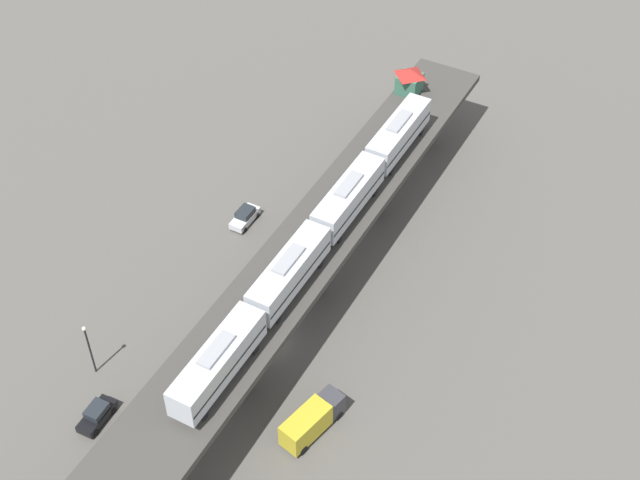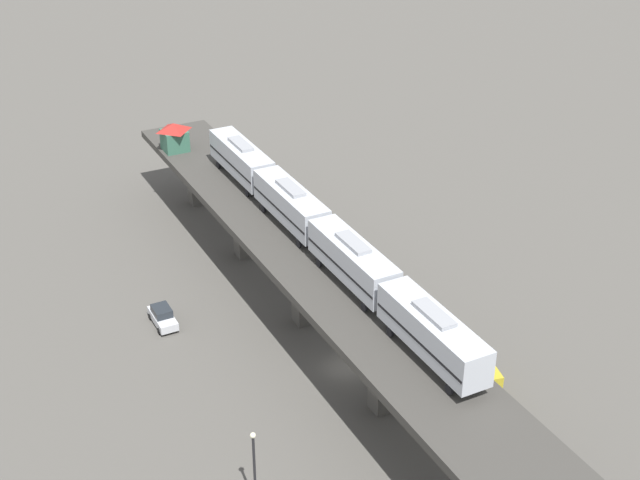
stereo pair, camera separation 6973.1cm
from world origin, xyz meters
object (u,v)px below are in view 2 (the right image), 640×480
at_px(signal_hut, 174,136).
at_px(delivery_truck, 474,370).
at_px(street_car_silver, 163,316).
at_px(subway_train, 320,230).
at_px(street_lamp, 254,463).

xyz_separation_m(signal_hut, delivery_truck, (-7.02, 46.42, -7.79)).
bearing_deg(street_car_silver, signal_hut, -118.35).
relative_size(subway_train, delivery_truck, 6.61).
distance_m(signal_hut, delivery_truck, 47.59).
bearing_deg(delivery_truck, subway_train, -69.19).
height_order(street_car_silver, street_lamp, street_lamp).
height_order(subway_train, street_car_silver, subway_train).
height_order(subway_train, delivery_truck, subway_train).
xyz_separation_m(signal_hut, street_lamp, (16.14, 48.67, -5.45)).
xyz_separation_m(delivery_truck, street_lamp, (23.16, 2.25, 2.35)).
distance_m(subway_train, street_lamp, 25.66).
bearing_deg(signal_hut, subway_train, 91.90).
relative_size(signal_hut, street_car_silver, 0.77).
bearing_deg(subway_train, street_lamp, 46.46).
height_order(subway_train, street_lamp, subway_train).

